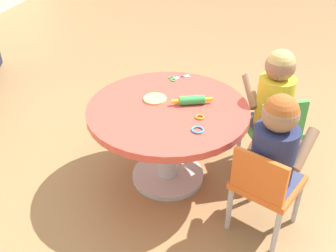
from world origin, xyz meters
The scene contains 11 objects.
ground_plane centered at (0.00, 0.00, 0.00)m, with size 10.00×10.00×0.00m, color #9E7247.
craft_table centered at (0.00, 0.00, 0.39)m, with size 0.91×0.91×0.50m.
child_chair_left centered at (-0.30, -0.56, 0.31)m, with size 0.40×0.40×0.54m.
seated_child_left centered at (-0.26, -0.58, 0.53)m, with size 0.43×0.39×0.51m.
child_chair_right centered at (0.23, -0.59, 0.31)m, with size 0.40×0.40×0.54m.
seated_child_right centered at (0.27, -0.57, 0.53)m, with size 0.43×0.39×0.51m.
rolling_pin centered at (0.06, -0.12, 0.53)m, with size 0.10×0.22×0.05m.
craft_scissors centered at (0.35, 0.03, 0.51)m, with size 0.12×0.14×0.01m.
playdough_blob_0 centered at (0.06, 0.09, 0.51)m, with size 0.13×0.13×0.01m, color #F2CC72.
cookie_cutter_0 centered at (-0.19, -0.20, 0.51)m, with size 0.07×0.07×0.01m, color #3F99D8.
cookie_cutter_1 centered at (-0.07, -0.19, 0.51)m, with size 0.05×0.05×0.01m, color orange.
Camera 1 is at (-1.81, -0.43, 1.60)m, focal length 41.82 mm.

